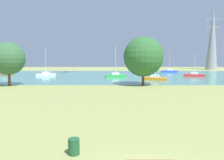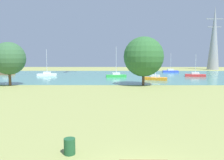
% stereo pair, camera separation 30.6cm
% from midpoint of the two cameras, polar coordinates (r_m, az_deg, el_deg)
% --- Properties ---
extents(ground_plane, '(160.00, 160.00, 0.00)m').
position_cam_midpoint_polar(ground_plane, '(30.14, 2.23, -3.24)').
color(ground_plane, '#8C9351').
extents(litter_bin, '(0.56, 0.56, 0.80)m').
position_cam_midpoint_polar(litter_bin, '(11.52, -10.74, -16.49)').
color(litter_bin, '#1E512D').
rests_on(litter_bin, ground).
extents(water_surface, '(140.00, 40.00, 0.02)m').
position_cam_midpoint_polar(water_surface, '(57.95, 1.08, 1.15)').
color(water_surface, teal).
rests_on(water_surface, ground).
extents(sailboat_brown, '(5.03, 2.96, 7.26)m').
position_cam_midpoint_polar(sailboat_brown, '(65.85, -26.15, 1.52)').
color(sailboat_brown, brown).
rests_on(sailboat_brown, water_surface).
extents(sailboat_green, '(4.94, 2.02, 7.23)m').
position_cam_midpoint_polar(sailboat_green, '(52.92, 0.57, 1.20)').
color(sailboat_green, green).
rests_on(sailboat_green, water_surface).
extents(sailboat_red, '(5.02, 2.60, 5.59)m').
position_cam_midpoint_polar(sailboat_red, '(58.43, 20.12, 1.26)').
color(sailboat_red, red).
rests_on(sailboat_red, water_surface).
extents(sailboat_white, '(4.95, 2.11, 6.76)m').
position_cam_midpoint_polar(sailboat_white, '(58.65, -16.91, 1.40)').
color(sailboat_white, white).
rests_on(sailboat_white, water_surface).
extents(sailboat_orange, '(5.02, 3.04, 6.58)m').
position_cam_midpoint_polar(sailboat_orange, '(47.09, 10.60, 0.51)').
color(sailboat_orange, orange).
rests_on(sailboat_orange, water_surface).
extents(sailboat_blue, '(4.85, 1.67, 6.07)m').
position_cam_midpoint_polar(sailboat_blue, '(72.12, 14.29, 2.25)').
color(sailboat_blue, blue).
rests_on(sailboat_blue, water_surface).
extents(tree_west_far, '(5.45, 5.45, 7.31)m').
position_cam_midpoint_polar(tree_west_far, '(40.82, -25.48, 5.03)').
color(tree_west_far, brown).
rests_on(tree_west_far, ground).
extents(tree_east_far, '(6.73, 6.73, 8.25)m').
position_cam_midpoint_polar(tree_east_far, '(37.86, 7.70, 5.98)').
color(tree_east_far, brown).
rests_on(tree_east_far, ground).
extents(electricity_pylon, '(6.40, 4.40, 24.19)m').
position_cam_midpoint_polar(electricity_pylon, '(95.09, 24.21, 9.78)').
color(electricity_pylon, gray).
rests_on(electricity_pylon, ground).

